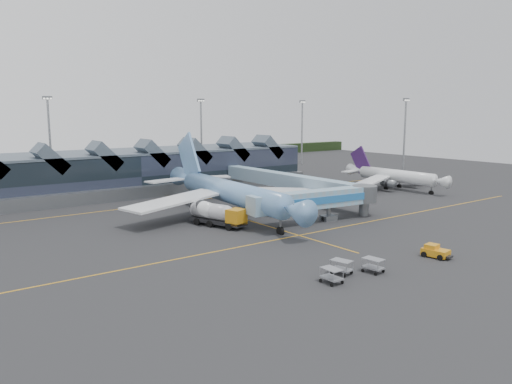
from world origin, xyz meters
TOP-DOWN VIEW (x-y plane):
  - ground at (0.00, 0.00)m, footprint 260.00×260.00m
  - taxi_stripes at (0.00, 10.00)m, footprint 120.00×60.00m
  - tree_line_far at (0.00, 110.00)m, footprint 260.00×4.00m
  - terminal at (-5.07, 47.35)m, footprint 90.00×22.25m
  - light_masts at (21.00, 62.80)m, footprint 132.40×42.56m
  - main_airliner at (-0.30, 11.16)m, footprint 39.83×45.98m
  - regional_jet at (49.41, 13.59)m, footprint 26.86×29.13m
  - jet_bridge at (9.89, -3.05)m, footprint 25.72×6.47m
  - fuel_truck at (-6.66, 4.86)m, footprint 5.68×10.87m
  - pushback_tug at (6.64, -27.01)m, footprint 2.75×3.89m
  - baggage_carts at (-8.00, -25.68)m, footprint 8.23×4.33m

SIDE VIEW (x-z plane):
  - ground at x=0.00m, z-range 0.00..0.00m
  - taxi_stripes at x=0.00m, z-range 0.00..0.01m
  - pushback_tug at x=6.64m, z-range -0.08..1.53m
  - baggage_carts at x=-8.00m, z-range 0.10..1.76m
  - tree_line_far at x=0.00m, z-range 0.00..4.00m
  - fuel_truck at x=-6.66m, z-range 0.22..3.88m
  - regional_jet at x=49.41m, z-range -1.84..8.21m
  - jet_bridge at x=9.89m, z-range 1.02..6.62m
  - main_airliner at x=-0.30m, z-range -3.04..11.72m
  - terminal at x=-5.07m, z-range -1.38..11.14m
  - light_masts at x=21.00m, z-range 1.26..23.71m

